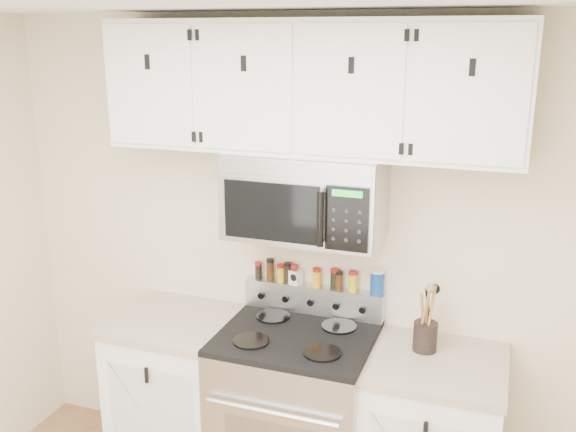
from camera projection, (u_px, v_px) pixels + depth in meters
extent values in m
cube|color=beige|center=(316.00, 257.00, 3.40)|extent=(3.50, 0.01, 2.50)
cube|color=#B7B7BA|center=(296.00, 420.00, 3.33)|extent=(0.76, 0.65, 0.92)
cube|color=black|center=(296.00, 337.00, 3.19)|extent=(0.76, 0.65, 0.03)
cube|color=#B7B7BA|center=(313.00, 299.00, 3.43)|extent=(0.76, 0.08, 0.15)
cylinder|color=black|center=(251.00, 341.00, 3.11)|extent=(0.18, 0.18, 0.01)
cylinder|color=black|center=(322.00, 353.00, 3.00)|extent=(0.18, 0.18, 0.01)
cylinder|color=black|center=(273.00, 316.00, 3.38)|extent=(0.18, 0.18, 0.01)
cylinder|color=black|center=(339.00, 326.00, 3.27)|extent=(0.18, 0.18, 0.01)
cube|color=white|center=(180.00, 397.00, 3.58)|extent=(0.62, 0.60, 0.88)
cube|color=tan|center=(177.00, 321.00, 3.45)|extent=(0.64, 0.62, 0.04)
cube|color=tan|center=(437.00, 364.00, 3.00)|extent=(0.64, 0.62, 0.04)
cube|color=#9E9EA3|center=(306.00, 196.00, 3.13)|extent=(0.76, 0.38, 0.42)
cube|color=#B7B7BA|center=(292.00, 169.00, 2.90)|extent=(0.73, 0.01, 0.08)
cube|color=black|center=(271.00, 212.00, 2.99)|extent=(0.47, 0.01, 0.28)
cube|color=black|center=(347.00, 219.00, 2.87)|extent=(0.20, 0.01, 0.30)
cylinder|color=black|center=(320.00, 219.00, 2.88)|extent=(0.03, 0.03, 0.26)
cube|color=white|center=(308.00, 87.00, 3.01)|extent=(2.00, 0.33, 0.62)
cube|color=white|center=(149.00, 86.00, 3.09)|extent=(0.46, 0.01, 0.57)
cube|color=black|center=(147.00, 62.00, 3.06)|extent=(0.02, 0.01, 0.07)
cube|color=white|center=(245.00, 88.00, 2.93)|extent=(0.46, 0.01, 0.57)
cube|color=black|center=(244.00, 63.00, 2.89)|extent=(0.03, 0.01, 0.07)
cube|color=white|center=(351.00, 92.00, 2.77)|extent=(0.46, 0.01, 0.57)
cube|color=black|center=(351.00, 65.00, 2.73)|extent=(0.03, 0.01, 0.07)
cube|color=white|center=(470.00, 95.00, 2.61)|extent=(0.46, 0.01, 0.57)
cube|color=black|center=(472.00, 67.00, 2.57)|extent=(0.02, 0.01, 0.07)
cylinder|color=black|center=(425.00, 337.00, 3.08)|extent=(0.11, 0.11, 0.14)
cylinder|color=olive|center=(426.00, 315.00, 3.04)|extent=(0.01, 0.01, 0.27)
cylinder|color=olive|center=(430.00, 315.00, 3.03)|extent=(0.01, 0.01, 0.29)
cylinder|color=olive|center=(423.00, 316.00, 3.06)|extent=(0.01, 0.01, 0.25)
cylinder|color=black|center=(429.00, 315.00, 3.06)|extent=(0.01, 0.01, 0.26)
cylinder|color=olive|center=(424.00, 316.00, 3.03)|extent=(0.01, 0.01, 0.28)
cube|color=white|center=(295.00, 277.00, 3.43)|extent=(0.08, 0.07, 0.08)
cylinder|color=navy|center=(377.00, 283.00, 3.28)|extent=(0.07, 0.07, 0.12)
cylinder|color=white|center=(378.00, 272.00, 3.26)|extent=(0.07, 0.07, 0.01)
cylinder|color=black|center=(259.00, 272.00, 3.50)|extent=(0.04, 0.04, 0.08)
cylinder|color=maroon|center=(258.00, 263.00, 3.49)|extent=(0.04, 0.04, 0.02)
cylinder|color=#3D220E|center=(270.00, 271.00, 3.47)|extent=(0.04, 0.04, 0.11)
cylinder|color=black|center=(270.00, 260.00, 3.46)|extent=(0.04, 0.04, 0.02)
cylinder|color=gold|center=(281.00, 274.00, 3.46)|extent=(0.04, 0.04, 0.08)
cylinder|color=#9C0C0E|center=(281.00, 266.00, 3.44)|extent=(0.04, 0.04, 0.02)
cylinder|color=black|center=(288.00, 274.00, 3.44)|extent=(0.04, 0.04, 0.10)
cylinder|color=black|center=(288.00, 264.00, 3.43)|extent=(0.04, 0.04, 0.02)
cylinder|color=#3D2B0E|center=(294.00, 275.00, 3.43)|extent=(0.04, 0.04, 0.09)
cylinder|color=#B50D1E|center=(294.00, 266.00, 3.42)|extent=(0.04, 0.04, 0.02)
cylinder|color=orange|center=(317.00, 279.00, 3.39)|extent=(0.04, 0.04, 0.08)
cylinder|color=#981B0B|center=(317.00, 270.00, 3.38)|extent=(0.05, 0.05, 0.02)
cylinder|color=black|center=(334.00, 280.00, 3.36)|extent=(0.04, 0.04, 0.09)
cylinder|color=#99120B|center=(335.00, 270.00, 3.34)|extent=(0.05, 0.05, 0.02)
cylinder|color=#3F270F|center=(339.00, 282.00, 3.35)|extent=(0.04, 0.04, 0.08)
cylinder|color=black|center=(339.00, 273.00, 3.34)|extent=(0.04, 0.04, 0.02)
cylinder|color=yellow|center=(353.00, 283.00, 3.33)|extent=(0.04, 0.04, 0.09)
cylinder|color=black|center=(353.00, 274.00, 3.31)|extent=(0.04, 0.04, 0.02)
cylinder|color=gold|center=(353.00, 283.00, 3.33)|extent=(0.05, 0.05, 0.09)
cylinder|color=#B10D20|center=(353.00, 273.00, 3.31)|extent=(0.05, 0.05, 0.02)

